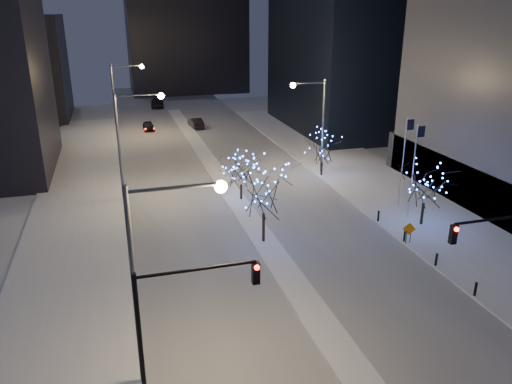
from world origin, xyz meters
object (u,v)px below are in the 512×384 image
object	(u,v)px
traffic_signal_west	(176,316)
car_mid	(196,123)
traffic_signal_east	(506,253)
car_far	(157,103)
holiday_tree_median_near	(264,188)
car_near	(149,126)
holiday_tree_median_far	(241,171)
holiday_tree_plaza_far	(322,149)
street_lamp_w_near	(157,258)
street_lamp_w_mid	(130,132)
street_lamp_east	(315,114)
holiday_tree_plaza_near	(426,186)
construction_sign	(409,231)
street_lamp_w_far	(121,90)

from	to	relation	value
traffic_signal_west	car_mid	xyz separation A→B (m)	(9.94, 55.48, -4.02)
traffic_signal_east	car_far	size ratio (longest dim) A/B	1.29
car_mid	holiday_tree_median_near	world-z (taller)	holiday_tree_median_near
car_near	holiday_tree_median_far	bearing A→B (deg)	-80.72
holiday_tree_median_far	car_mid	bearing A→B (deg)	88.17
car_mid	holiday_tree_plaza_far	xyz separation A→B (m)	(9.00, -26.75, 2.30)
street_lamp_w_near	street_lamp_w_mid	bearing A→B (deg)	90.00
street_lamp_east	car_near	distance (m)	30.49
street_lamp_east	street_lamp_w_near	bearing A→B (deg)	-124.19
holiday_tree_plaza_near	construction_sign	bearing A→B (deg)	-136.78
car_near	construction_sign	distance (m)	46.67
street_lamp_east	holiday_tree_plaza_far	xyz separation A→B (m)	(0.42, -1.27, -3.41)
street_lamp_w_far	holiday_tree_plaza_near	distance (m)	43.72
traffic_signal_east	holiday_tree_plaza_far	world-z (taller)	traffic_signal_east
street_lamp_east	holiday_tree_plaza_near	xyz separation A→B (m)	(3.23, -15.52, -2.96)
street_lamp_w_mid	street_lamp_w_far	xyz separation A→B (m)	(0.00, 25.00, 0.00)
holiday_tree_median_near	street_lamp_east	bearing A→B (deg)	55.86
traffic_signal_west	street_lamp_w_near	bearing A→B (deg)	103.96
holiday_tree_median_near	holiday_tree_plaza_far	bearing A→B (deg)	52.36
car_mid	car_far	xyz separation A→B (m)	(-3.94, 18.44, 0.05)
street_lamp_w_mid	traffic_signal_east	bearing A→B (deg)	-55.49
car_mid	construction_sign	bearing A→B (deg)	96.93
street_lamp_w_near	holiday_tree_plaza_near	distance (m)	25.69
car_mid	holiday_tree_median_near	distance (m)	40.70
traffic_signal_east	holiday_tree_plaza_near	distance (m)	14.24
holiday_tree_median_near	holiday_tree_plaza_far	distance (m)	17.42
traffic_signal_west	car_mid	distance (m)	56.51
traffic_signal_west	car_far	xyz separation A→B (m)	(6.00, 73.92, -3.97)
street_lamp_w_mid	traffic_signal_east	xyz separation A→B (m)	(17.88, -26.00, -1.74)
holiday_tree_plaza_far	construction_sign	bearing A→B (deg)	-90.67
construction_sign	traffic_signal_west	bearing A→B (deg)	-126.36
street_lamp_w_mid	street_lamp_w_far	size ratio (longest dim) A/B	1.00
street_lamp_w_far	traffic_signal_west	xyz separation A→B (m)	(0.50, -52.00, -1.74)
construction_sign	traffic_signal_east	bearing A→B (deg)	-75.52
street_lamp_east	traffic_signal_east	bearing A→B (deg)	-92.26
street_lamp_w_near	holiday_tree_plaza_far	bearing A→B (deg)	53.97
street_lamp_w_mid	holiday_tree_median_far	world-z (taller)	street_lamp_w_mid
holiday_tree_median_far	holiday_tree_plaza_far	distance (m)	11.00
holiday_tree_plaza_near	street_lamp_w_far	bearing A→B (deg)	120.67
street_lamp_east	holiday_tree_median_far	bearing A→B (deg)	-148.57
street_lamp_w_mid	holiday_tree_median_near	bearing A→B (deg)	-53.69
car_near	holiday_tree_median_far	distance (m)	32.08
street_lamp_w_far	holiday_tree_plaza_near	xyz separation A→B (m)	(22.25, -37.52, -3.01)
street_lamp_w_mid	traffic_signal_west	size ratio (longest dim) A/B	1.43
street_lamp_w_mid	car_near	world-z (taller)	street_lamp_w_mid
street_lamp_w_mid	construction_sign	size ratio (longest dim) A/B	6.03
street_lamp_east	holiday_tree_median_far	world-z (taller)	street_lamp_east
street_lamp_w_near	street_lamp_w_mid	distance (m)	25.00
street_lamp_east	holiday_tree_median_far	xyz separation A→B (m)	(-9.58, -5.86, -3.57)
traffic_signal_east	street_lamp_w_far	bearing A→B (deg)	109.32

